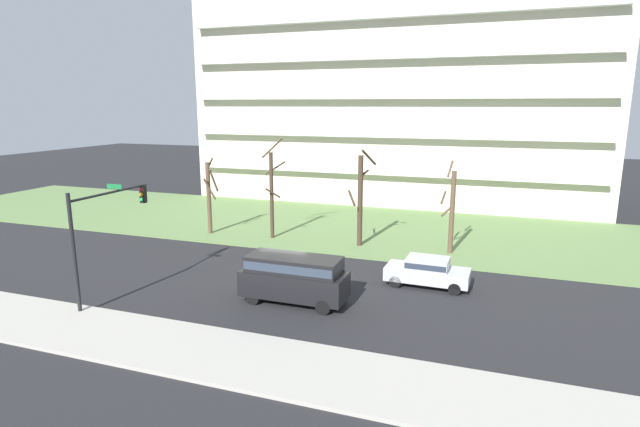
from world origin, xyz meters
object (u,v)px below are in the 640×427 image
(sedan_silver_near_left, at_px, (427,271))
(traffic_signal_mast, at_px, (103,223))
(van_black_center_left, at_px, (294,276))
(tree_right, at_px, (451,211))
(tree_center, at_px, (360,199))
(tree_left, at_px, (272,192))
(tree_far_left, at_px, (209,196))

(sedan_silver_near_left, xyz_separation_m, traffic_signal_mast, (-14.75, -7.19, 3.08))
(sedan_silver_near_left, height_order, van_black_center_left, van_black_center_left)
(tree_right, bearing_deg, tree_center, -177.25)
(tree_left, distance_m, van_black_center_left, 12.54)
(tree_right, relative_size, traffic_signal_mast, 1.06)
(tree_left, height_order, sedan_silver_near_left, tree_left)
(tree_far_left, xyz_separation_m, tree_left, (4.92, 0.43, 0.51))
(sedan_silver_near_left, height_order, traffic_signal_mast, traffic_signal_mast)
(sedan_silver_near_left, relative_size, traffic_signal_mast, 0.78)
(tree_far_left, distance_m, van_black_center_left, 15.19)
(sedan_silver_near_left, xyz_separation_m, van_black_center_left, (-5.85, -4.50, 0.52))
(tree_far_left, height_order, tree_center, tree_center)
(tree_far_left, relative_size, traffic_signal_mast, 1.01)
(tree_right, bearing_deg, tree_far_left, -177.52)
(tree_left, relative_size, tree_right, 1.19)
(tree_far_left, bearing_deg, sedan_silver_near_left, -19.06)
(tree_center, relative_size, van_black_center_left, 1.29)
(tree_right, xyz_separation_m, van_black_center_left, (-6.40, -11.09, -1.48))
(tree_far_left, distance_m, sedan_silver_near_left, 17.98)
(tree_left, bearing_deg, traffic_signal_mast, -101.71)
(tree_left, distance_m, traffic_signal_mast, 13.75)
(tree_right, bearing_deg, sedan_silver_near_left, -94.78)
(tree_far_left, bearing_deg, traffic_signal_mast, -80.71)
(tree_right, height_order, van_black_center_left, tree_right)
(tree_right, bearing_deg, tree_left, -178.49)
(tree_far_left, bearing_deg, tree_right, 2.48)
(tree_far_left, relative_size, sedan_silver_near_left, 1.30)
(tree_left, bearing_deg, van_black_center_left, -60.39)
(tree_far_left, relative_size, van_black_center_left, 1.11)
(tree_far_left, bearing_deg, tree_left, 4.94)
(tree_left, relative_size, traffic_signal_mast, 1.27)
(tree_center, height_order, traffic_signal_mast, tree_center)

